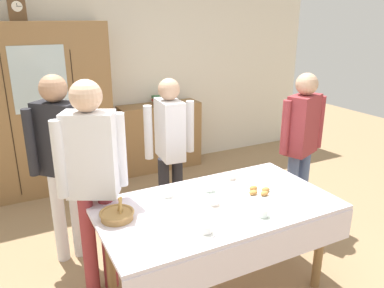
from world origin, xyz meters
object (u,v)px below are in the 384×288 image
Objects in this scene: tea_cup_near_right at (168,194)px; spoon_near_left at (232,214)px; person_behind_table_right at (302,136)px; bookshelf_low at (160,136)px; spoon_near_right at (161,207)px; wall_cabinet at (42,111)px; tea_cup_far_right at (231,176)px; pastry_plate at (259,192)px; person_by_cabinet at (92,170)px; person_beside_shelf at (170,141)px; mantel_clock at (17,9)px; dining_table at (219,218)px; bread_basket at (117,215)px; book_stack at (159,100)px; tea_cup_near_left at (209,189)px; tea_cup_back_edge at (206,230)px; tea_cup_far_left at (214,202)px; spoon_center at (193,218)px; person_behind_table_left at (61,152)px; tea_cup_mid_left at (263,214)px.

spoon_near_left is at bearing -56.71° from tea_cup_near_right.
tea_cup_near_right is 1.60m from person_behind_table_right.
bookshelf_low reaches higher than spoon_near_right.
wall_cabinet is 15.69× the size of tea_cup_far_right.
person_by_cabinet is (-1.18, 0.43, 0.26)m from pastry_plate.
pastry_plate is at bearing -63.55° from wall_cabinet.
mantel_clock is at bearing 126.29° from person_beside_shelf.
dining_table is 1.14× the size of person_beside_shelf.
person_by_cabinet is at bearing -123.24° from bookshelf_low.
bread_basket is at bearing 173.11° from pastry_plate.
wall_cabinet is at bearing 137.02° from person_behind_table_right.
wall_cabinet is 1.32× the size of person_beside_shelf.
spoon_near_right is 0.07× the size of person_by_cabinet.
book_stack is 2.48m from tea_cup_near_left.
wall_cabinet is 2.96m from tea_cup_back_edge.
tea_cup_far_right reaches higher than dining_table.
tea_cup_far_right is 0.08× the size of person_beside_shelf.
person_by_cabinet is at bearing 150.38° from tea_cup_far_left.
book_stack reaches higher than bread_basket.
spoon_near_right is (-0.44, -0.06, -0.02)m from tea_cup_near_left.
person_by_cabinet is (0.21, -2.13, -1.13)m from mantel_clock.
tea_cup_near_right is at bearing 48.57° from spoon_near_right.
wall_cabinet is at bearing 108.35° from spoon_near_left.
bookshelf_low is 5.27× the size of book_stack.
person_by_cabinet reaches higher than tea_cup_back_edge.
tea_cup_back_edge is 1.09× the size of spoon_center.
mantel_clock reaches higher than spoon_near_right.
tea_cup_far_left is at bearing -110.67° from tea_cup_near_left.
person_behind_table_left is at bearing 168.43° from person_behind_table_right.
tea_cup_far_left is 0.08× the size of person_by_cabinet.
person_by_cabinet is (-0.80, 0.45, 0.37)m from dining_table.
book_stack is at bearing 77.49° from spoon_near_left.
tea_cup_mid_left is (0.22, -0.30, 0.00)m from tea_cup_far_left.
tea_cup_far_left is 1.08m from person_beside_shelf.
spoon_center is at bearing -74.17° from mantel_clock.
bookshelf_low reaches higher than spoon_near_left.
person_behind_table_left is (-1.27, 0.65, 0.22)m from tea_cup_far_right.
tea_cup_far_left is 0.41m from pastry_plate.
spoon_center is (0.03, -0.37, -0.02)m from tea_cup_near_right.
tea_cup_near_left reaches higher than spoon_near_right.
person_beside_shelf is (0.38, 0.79, 0.14)m from tea_cup_near_right.
tea_cup_far_right is at bearing 36.33° from spoon_center.
book_stack is at bearing 76.58° from dining_table.
wall_cabinet is at bearing 105.01° from tea_cup_near_right.
wall_cabinet is 1.15m from mantel_clock.
book_stack is 1.67× the size of tea_cup_near_left.
tea_cup_back_edge is 0.89m from tea_cup_far_right.
bread_basket is 2.02× the size of spoon_center.
person_behind_table_left reaches higher than spoon_center.
dining_table is 14.85× the size of spoon_near_left.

